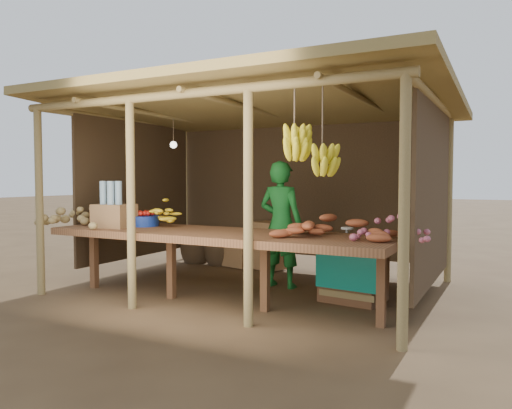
% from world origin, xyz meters
% --- Properties ---
extents(ground, '(60.00, 60.00, 0.00)m').
position_xyz_m(ground, '(0.00, 0.00, 0.00)').
color(ground, brown).
rests_on(ground, ground).
extents(stall_structure, '(4.70, 3.50, 2.43)m').
position_xyz_m(stall_structure, '(0.06, 0.12, 1.93)').
color(stall_structure, '#947E4C').
rests_on(stall_structure, ground).
extents(counter, '(3.90, 1.05, 0.80)m').
position_xyz_m(counter, '(0.00, -0.95, 0.74)').
color(counter, brown).
rests_on(counter, ground).
extents(potato_heap, '(1.07, 0.76, 0.37)m').
position_xyz_m(potato_heap, '(-1.77, -1.17, 0.98)').
color(potato_heap, '#A08852').
rests_on(potato_heap, counter).
extents(sweet_potato_heap, '(1.04, 0.67, 0.36)m').
position_xyz_m(sweet_potato_heap, '(1.35, -0.91, 0.98)').
color(sweet_potato_heap, '#A04C29').
rests_on(sweet_potato_heap, counter).
extents(onion_heap, '(0.79, 0.60, 0.35)m').
position_xyz_m(onion_heap, '(1.90, -0.91, 0.98)').
color(onion_heap, '#C96279').
rests_on(onion_heap, counter).
extents(banana_pile, '(0.60, 0.42, 0.35)m').
position_xyz_m(banana_pile, '(-0.88, -0.75, 0.97)').
color(banana_pile, yellow).
rests_on(banana_pile, counter).
extents(tomato_basin, '(0.36, 0.36, 0.19)m').
position_xyz_m(tomato_basin, '(-1.10, -0.82, 0.88)').
color(tomato_basin, navy).
rests_on(tomato_basin, counter).
extents(bottle_box, '(0.46, 0.37, 0.55)m').
position_xyz_m(bottle_box, '(-1.31, -1.10, 1.01)').
color(bottle_box, '#976D43').
rests_on(bottle_box, counter).
extents(vendor, '(0.60, 0.41, 1.59)m').
position_xyz_m(vendor, '(0.26, 0.19, 0.80)').
color(vendor, '#176A25').
rests_on(vendor, ground).
extents(tarp_crate, '(0.78, 0.69, 0.85)m').
position_xyz_m(tarp_crate, '(1.28, -0.10, 0.35)').
color(tarp_crate, brown).
rests_on(tarp_crate, ground).
extents(carton_stack, '(1.00, 0.45, 0.71)m').
position_xyz_m(carton_stack, '(-0.56, 1.15, 0.31)').
color(carton_stack, '#976D43').
rests_on(carton_stack, ground).
extents(burlap_sacks, '(0.96, 0.50, 0.68)m').
position_xyz_m(burlap_sacks, '(-1.50, 1.20, 0.30)').
color(burlap_sacks, '#4B3823').
rests_on(burlap_sacks, ground).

